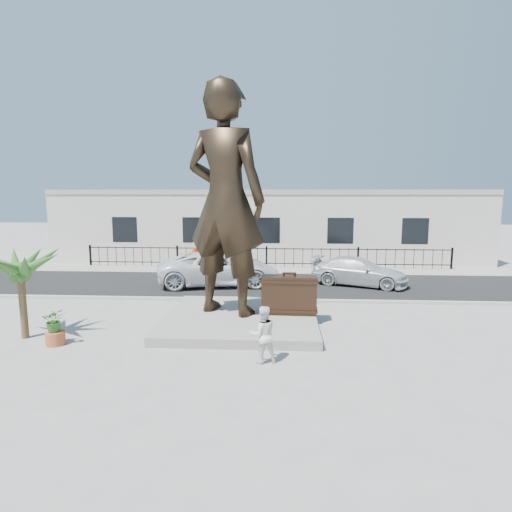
{
  "coord_description": "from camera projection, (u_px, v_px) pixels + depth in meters",
  "views": [
    {
      "loc": [
        0.89,
        -12.89,
        4.52
      ],
      "look_at": [
        0.0,
        2.0,
        2.3
      ],
      "focal_mm": 30.0,
      "sensor_mm": 36.0,
      "label": 1
    }
  ],
  "objects": [
    {
      "name": "car_white",
      "position": [
        219.0,
        268.0,
        21.01
      ],
      "size": [
        6.27,
        3.7,
        1.64
      ],
      "primitive_type": "imported",
      "rotation": [
        0.0,
        0.0,
        1.75
      ],
      "color": "silver",
      "rests_on": "street"
    },
    {
      "name": "street",
      "position": [
        263.0,
        284.0,
        21.34
      ],
      "size": [
        40.0,
        7.0,
        0.01
      ],
      "primitive_type": "cube",
      "color": "black",
      "rests_on": "ground"
    },
    {
      "name": "planter",
      "position": [
        56.0,
        338.0,
        12.8
      ],
      "size": [
        0.56,
        0.56,
        0.4
      ],
      "primitive_type": "cylinder",
      "color": "#B4522F",
      "rests_on": "ground"
    },
    {
      "name": "ground",
      "position": [
        252.0,
        338.0,
        13.45
      ],
      "size": [
        100.0,
        100.0,
        0.0
      ],
      "primitive_type": "plane",
      "color": "#9E9991",
      "rests_on": "ground"
    },
    {
      "name": "suitcase",
      "position": [
        289.0,
        295.0,
        14.95
      ],
      "size": [
        1.93,
        0.67,
        1.34
      ],
      "primitive_type": "cube",
      "rotation": [
        0.0,
        0.0,
        -0.03
      ],
      "color": "#322015",
      "rests_on": "plinth"
    },
    {
      "name": "curb",
      "position": [
        260.0,
        300.0,
        17.88
      ],
      "size": [
        40.0,
        0.25,
        0.12
      ],
      "primitive_type": "cube",
      "color": "#A5A399",
      "rests_on": "ground"
    },
    {
      "name": "building",
      "position": [
        269.0,
        226.0,
        29.91
      ],
      "size": [
        28.0,
        7.0,
        4.4
      ],
      "primitive_type": "cube",
      "color": "silver",
      "rests_on": "ground"
    },
    {
      "name": "statue",
      "position": [
        225.0,
        200.0,
        14.65
      ],
      "size": [
        3.37,
        2.8,
        7.91
      ],
      "primitive_type": "imported",
      "rotation": [
        0.0,
        0.0,
        2.78
      ],
      "color": "#2D2216",
      "rests_on": "plinth"
    },
    {
      "name": "far_sidewalk",
      "position": [
        266.0,
        269.0,
        25.29
      ],
      "size": [
        40.0,
        2.5,
        0.02
      ],
      "primitive_type": "cube",
      "color": "#9E9991",
      "rests_on": "ground"
    },
    {
      "name": "plinth",
      "position": [
        241.0,
        319.0,
        14.93
      ],
      "size": [
        5.2,
        5.2,
        0.3
      ],
      "primitive_type": "cube",
      "color": "gray",
      "rests_on": "ground"
    },
    {
      "name": "car_silver",
      "position": [
        359.0,
        271.0,
        20.98
      ],
      "size": [
        5.01,
        3.41,
        1.35
      ],
      "primitive_type": "imported",
      "rotation": [
        0.0,
        0.0,
        1.21
      ],
      "color": "silver",
      "rests_on": "street"
    },
    {
      "name": "palm_tree",
      "position": [
        26.0,
        338.0,
        13.42
      ],
      "size": [
        1.8,
        1.8,
        3.2
      ],
      "primitive_type": null,
      "color": "#28551E",
      "rests_on": "ground"
    },
    {
      "name": "worker",
      "position": [
        198.0,
        253.0,
        25.72
      ],
      "size": [
        1.32,
        1.14,
        1.78
      ],
      "primitive_type": "imported",
      "rotation": [
        0.0,
        0.0,
        0.52
      ],
      "color": "#FF370D",
      "rests_on": "far_sidewalk"
    },
    {
      "name": "fence",
      "position": [
        267.0,
        258.0,
        26.0
      ],
      "size": [
        22.0,
        0.1,
        1.2
      ],
      "primitive_type": "cube",
      "color": "black",
      "rests_on": "ground"
    },
    {
      "name": "shrub",
      "position": [
        54.0,
        320.0,
        12.72
      ],
      "size": [
        0.81,
        0.76,
        0.71
      ],
      "primitive_type": "imported",
      "rotation": [
        0.0,
        0.0,
        0.4
      ],
      "color": "#295B1D",
      "rests_on": "planter"
    },
    {
      "name": "tourist",
      "position": [
        263.0,
        334.0,
        11.4
      ],
      "size": [
        0.88,
        0.77,
        1.55
      ],
      "primitive_type": "imported",
      "rotation": [
        0.0,
        0.0,
        3.41
      ],
      "color": "white",
      "rests_on": "ground"
    }
  ]
}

